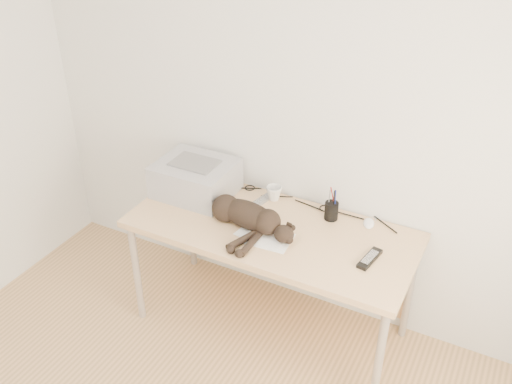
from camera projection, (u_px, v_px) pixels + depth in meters
The scene contains 11 objects.
wall_back at pixel (302, 111), 3.14m from camera, with size 3.50×3.50×0.00m, color silver.
desk at pixel (278, 239), 3.29m from camera, with size 1.60×0.70×0.74m.
printer at pixel (196, 178), 3.42m from camera, with size 0.45×0.38×0.21m.
papers at pixel (265, 236), 3.08m from camera, with size 0.32×0.24×0.01m.
cat at pixel (244, 216), 3.13m from camera, with size 0.70×0.37×0.16m.
mug at pixel (274, 193), 3.38m from camera, with size 0.09×0.09×0.09m, color silver.
pen_cup at pixel (331, 210), 3.20m from camera, with size 0.08×0.08×0.20m.
remote_grey at pixel (261, 201), 3.37m from camera, with size 0.05×0.17×0.02m, color slate.
remote_black at pixel (370, 259), 2.90m from camera, with size 0.05×0.19×0.02m, color black.
mouse at pixel (369, 222), 3.18m from camera, with size 0.06×0.11×0.03m, color white.
cable_tangle at pixel (294, 200), 3.39m from camera, with size 1.36×0.08×0.01m, color black, non-canonical shape.
Camera 1 is at (1.12, -0.95, 2.56)m, focal length 40.00 mm.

